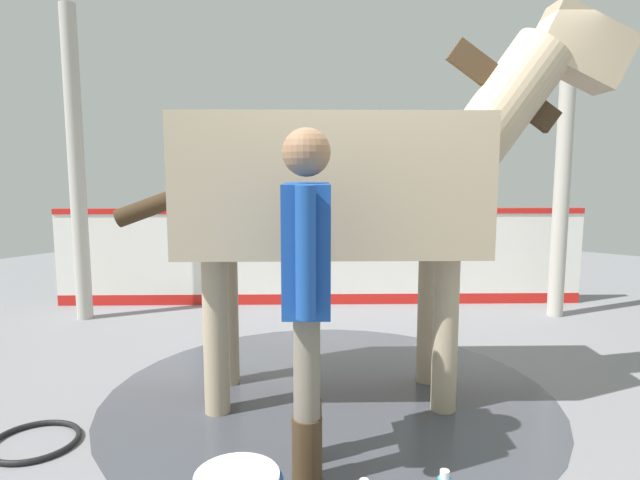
{
  "coord_description": "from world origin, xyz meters",
  "views": [
    {
      "loc": [
        -1.9,
        2.97,
        1.54
      ],
      "look_at": [
        -0.07,
        0.52,
        1.14
      ],
      "focal_mm": 30.35,
      "sensor_mm": 36.0,
      "label": 1
    }
  ],
  "objects": [
    {
      "name": "roof_post_near",
      "position": [
        -0.56,
        -2.97,
        1.56
      ],
      "size": [
        0.16,
        0.16,
        3.13
      ],
      "primitive_type": "cylinder",
      "color": "#B7B2A8",
      "rests_on": "ground"
    },
    {
      "name": "handler",
      "position": [
        -0.29,
        0.93,
        1.01
      ],
      "size": [
        0.48,
        0.57,
        1.74
      ],
      "rotation": [
        0.0,
        0.0,
        0.65
      ],
      "color": "#47331E",
      "rests_on": "ground"
    },
    {
      "name": "ground_plane",
      "position": [
        0.0,
        0.0,
        -0.01
      ],
      "size": [
        16.0,
        16.0,
        0.02
      ],
      "primitive_type": "cube",
      "color": "gray"
    },
    {
      "name": "hose_coil",
      "position": [
        1.11,
        1.64,
        0.02
      ],
      "size": [
        0.49,
        0.49,
        0.03
      ],
      "primitive_type": "torus",
      "color": "black",
      "rests_on": "ground"
    },
    {
      "name": "barrier_wall",
      "position": [
        1.72,
        -1.89,
        0.51
      ],
      "size": [
        4.75,
        3.74,
        1.1
      ],
      "color": "white",
      "rests_on": "ground"
    },
    {
      "name": "wet_patch",
      "position": [
        0.16,
        0.11,
        0.0
      ],
      "size": [
        3.04,
        3.04,
        0.0
      ],
      "primitive_type": "cylinder",
      "color": "#42444C",
      "rests_on": "ground"
    },
    {
      "name": "horse",
      "position": [
        0.06,
        0.02,
        1.45
      ],
      "size": [
        2.74,
        2.22,
        2.58
      ],
      "rotation": [
        0.0,
        0.0,
        -2.48
      ],
      "color": "tan",
      "rests_on": "ground"
    },
    {
      "name": "roof_post_far",
      "position": [
        3.33,
        0.06,
        1.56
      ],
      "size": [
        0.16,
        0.16,
        3.13
      ],
      "primitive_type": "cylinder",
      "color": "#B7B2A8",
      "rests_on": "ground"
    }
  ]
}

